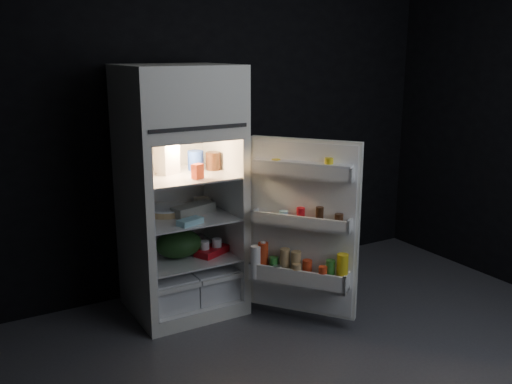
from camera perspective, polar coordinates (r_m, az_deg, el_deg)
floor at (r=3.64m, az=9.04°, el=-17.25°), size 4.00×3.40×0.00m
wall_back at (r=4.57m, az=-3.91°, el=7.42°), size 4.00×0.00×2.70m
refrigerator at (r=4.10m, az=-7.72°, el=0.93°), size 0.76×0.71×1.78m
fridge_door at (r=3.88m, az=4.61°, el=-4.01°), size 0.59×0.69×1.22m
milk_jug at (r=4.05m, az=-8.94°, el=3.50°), size 0.17×0.17×0.24m
mayo_jar at (r=4.16m, az=-6.06°, el=3.17°), size 0.14×0.14×0.14m
jam_jar at (r=4.16m, az=-4.31°, el=3.12°), size 0.14×0.14×0.13m
amber_bottle at (r=4.04m, az=-11.60°, el=3.19°), size 0.11×0.11×0.22m
small_carton at (r=3.88m, az=-5.87°, el=2.07°), size 0.09×0.08×0.10m
egg_carton at (r=4.12m, az=-6.30°, el=-1.75°), size 0.35×0.20×0.07m
pie at (r=4.17m, az=-8.93°, el=-1.84°), size 0.41×0.41×0.04m
flat_package at (r=3.89m, az=-6.61°, el=-2.95°), size 0.19×0.14×0.04m
wrapped_pkg at (r=4.38m, az=-5.35°, el=-0.91°), size 0.11×0.10×0.05m
produce_bag at (r=4.14m, az=-7.74°, el=-5.16°), size 0.41×0.38×0.20m
yogurt_tray at (r=4.19m, az=-4.42°, el=-5.88°), size 0.29×0.23×0.05m
small_can_red at (r=4.33m, az=-6.52°, el=-4.97°), size 0.08×0.08×0.09m
small_can_silver at (r=4.36m, az=-5.63°, el=-4.83°), size 0.08×0.08×0.09m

